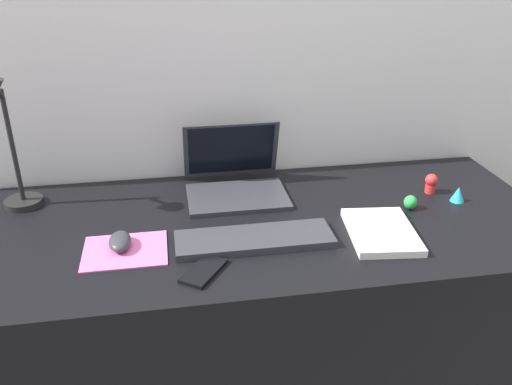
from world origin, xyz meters
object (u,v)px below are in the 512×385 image
object	(u,v)px
toy_figurine_red	(431,183)
mouse	(120,241)
laptop	(234,175)
toy_figurine_cyan	(458,194)
toy_figurine_green	(410,202)
desk_lamp	(10,149)
notebook_pad	(381,232)
cell_phone	(204,271)
keyboard	(254,239)

from	to	relation	value
toy_figurine_red	mouse	bearing A→B (deg)	-169.23
laptop	toy_figurine_cyan	world-z (taller)	laptop
laptop	mouse	world-z (taller)	laptop
toy_figurine_green	toy_figurine_cyan	xyz separation A→B (m)	(0.16, 0.02, 0.00)
laptop	toy_figurine_green	world-z (taller)	laptop
desk_lamp	notebook_pad	distance (m)	1.04
cell_phone	notebook_pad	world-z (taller)	notebook_pad
mouse	cell_phone	bearing A→B (deg)	-36.15
mouse	laptop	bearing A→B (deg)	41.27
keyboard	mouse	bearing A→B (deg)	175.11
keyboard	notebook_pad	world-z (taller)	same
laptop	keyboard	distance (m)	0.33
toy_figurine_red	keyboard	bearing A→B (deg)	-160.69
mouse	toy_figurine_cyan	xyz separation A→B (m)	(0.98, 0.11, 0.00)
mouse	notebook_pad	size ratio (longest dim) A/B	0.40
laptop	toy_figurine_cyan	bearing A→B (deg)	-15.98
cell_phone	toy_figurine_red	bearing A→B (deg)	58.75
keyboard	desk_lamp	xyz separation A→B (m)	(-0.64, 0.30, 0.18)
laptop	cell_phone	size ratio (longest dim) A/B	2.34
laptop	toy_figurine_red	size ratio (longest dim) A/B	4.85
laptop	toy_figurine_green	distance (m)	0.53
desk_lamp	toy_figurine_cyan	xyz separation A→B (m)	(1.28, -0.17, -0.16)
cell_phone	toy_figurine_red	size ratio (longest dim) A/B	2.07
desk_lamp	laptop	bearing A→B (deg)	1.67
toy_figurine_red	toy_figurine_green	distance (m)	0.14
notebook_pad	toy_figurine_red	world-z (taller)	toy_figurine_red
keyboard	toy_figurine_green	distance (m)	0.49
keyboard	toy_figurine_red	bearing A→B (deg)	19.31
cell_phone	desk_lamp	bearing A→B (deg)	174.58
keyboard	toy_figurine_green	size ratio (longest dim) A/B	9.65
notebook_pad	toy_figurine_green	bearing A→B (deg)	49.49
desk_lamp	cell_phone	bearing A→B (deg)	-40.32
desk_lamp	toy_figurine_green	size ratio (longest dim) A/B	9.31
keyboard	notebook_pad	size ratio (longest dim) A/B	1.71
mouse	toy_figurine_red	xyz separation A→B (m)	(0.93, 0.18, 0.01)
toy_figurine_green	keyboard	bearing A→B (deg)	-166.87
cell_phone	desk_lamp	world-z (taller)	desk_lamp
notebook_pad	toy_figurine_red	xyz separation A→B (m)	(0.25, 0.22, 0.02)
mouse	toy_figurine_cyan	size ratio (longest dim) A/B	2.08
laptop	mouse	distance (m)	0.45
toy_figurine_cyan	toy_figurine_green	bearing A→B (deg)	-171.54
keyboard	toy_figurine_cyan	world-z (taller)	toy_figurine_cyan
mouse	desk_lamp	distance (m)	0.44
mouse	toy_figurine_cyan	distance (m)	0.99
cell_phone	toy_figurine_green	bearing A→B (deg)	55.10
mouse	notebook_pad	xyz separation A→B (m)	(0.68, -0.05, -0.01)
toy_figurine_cyan	keyboard	bearing A→B (deg)	-168.04
mouse	toy_figurine_cyan	world-z (taller)	toy_figurine_cyan
keyboard	toy_figurine_green	bearing A→B (deg)	13.13
laptop	notebook_pad	world-z (taller)	laptop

